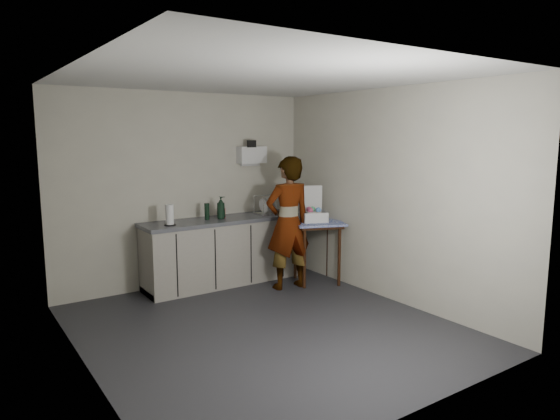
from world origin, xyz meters
TOP-DOWN VIEW (x-y plane):
  - ground at (0.00, 0.00)m, footprint 4.00×4.00m
  - wall_back at (0.00, 1.99)m, footprint 3.60×0.02m
  - wall_right at (1.79, 0.00)m, footprint 0.02×4.00m
  - wall_left at (-1.79, 0.00)m, footprint 0.02×4.00m
  - ceiling at (0.00, 0.00)m, footprint 3.60×4.00m
  - kitchen_counter at (0.40, 1.70)m, footprint 2.24×0.62m
  - wall_shelf at (1.00, 1.92)m, footprint 0.42×0.18m
  - side_table at (1.50, 1.02)m, footprint 0.86×0.86m
  - standing_man at (1.01, 1.02)m, footprint 0.68×0.48m
  - soap_bottle at (0.36, 1.67)m, footprint 0.17×0.17m
  - soda_can at (0.41, 1.71)m, footprint 0.07×0.07m
  - dark_bottle at (0.17, 1.72)m, footprint 0.07×0.07m
  - paper_towel at (-0.40, 1.60)m, footprint 0.15×0.15m
  - dish_rack at (1.11, 1.65)m, footprint 0.38×0.29m
  - bakery_box at (1.47, 1.07)m, footprint 0.44×0.45m

SIDE VIEW (x-z plane):
  - ground at x=0.00m, z-range 0.00..0.00m
  - kitchen_counter at x=0.40m, z-range -0.03..0.88m
  - side_table at x=1.50m, z-range 0.32..1.18m
  - standing_man at x=1.01m, z-range 0.00..1.76m
  - bakery_box at x=1.47m, z-range 0.73..1.20m
  - dish_rack at x=1.11m, z-range 0.84..1.11m
  - soda_can at x=0.41m, z-range 0.91..1.05m
  - dark_bottle at x=0.17m, z-range 0.91..1.13m
  - paper_towel at x=-0.40m, z-range 0.90..1.17m
  - soap_bottle at x=0.36m, z-range 0.91..1.22m
  - wall_back at x=0.00m, z-range 0.00..2.60m
  - wall_right at x=1.79m, z-range 0.00..2.60m
  - wall_left at x=-1.79m, z-range 0.00..2.60m
  - wall_shelf at x=1.00m, z-range 1.56..1.93m
  - ceiling at x=0.00m, z-range 2.59..2.60m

